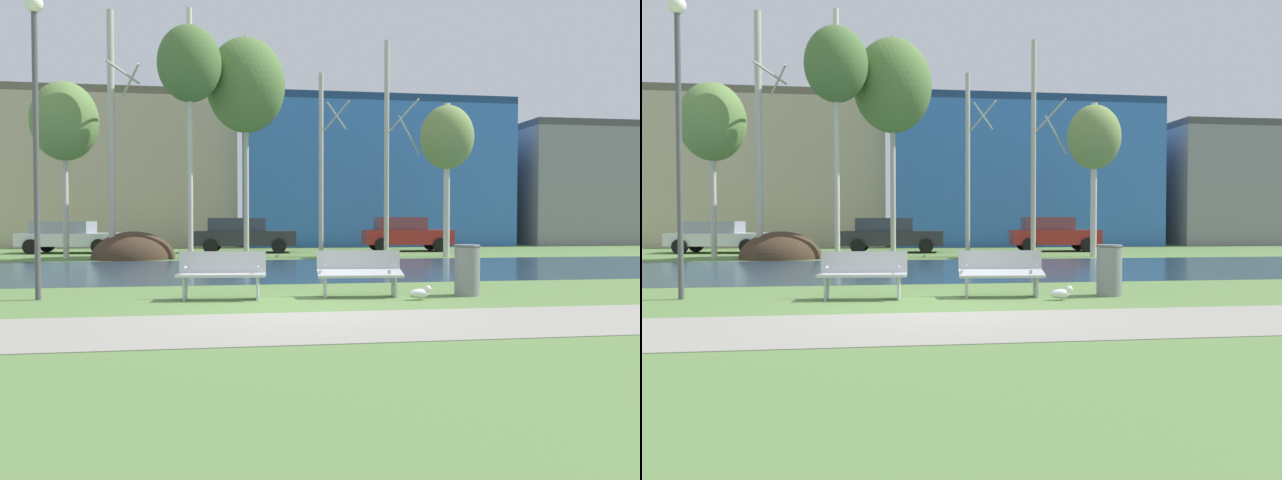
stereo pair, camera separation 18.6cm
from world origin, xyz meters
TOP-DOWN VIEW (x-y plane):
  - ground_plane at (0.00, 10.00)m, footprint 120.00×120.00m
  - paved_path_strip at (0.00, -1.93)m, footprint 60.00×2.51m
  - river_band at (0.00, 7.96)m, footprint 80.00×8.57m
  - soil_mound at (-4.58, 13.63)m, footprint 3.04×2.71m
  - bench_left at (-1.28, 1.20)m, footprint 1.65×0.72m
  - bench_right at (1.30, 1.20)m, footprint 1.65×0.72m
  - trash_bin at (3.39, 1.08)m, footprint 0.51×0.51m
  - seagull at (2.29, 0.55)m, footprint 0.45×0.17m
  - streetlamp at (-4.58, 1.62)m, footprint 0.32×0.32m
  - birch_far_left at (-7.11, 14.21)m, footprint 2.46×2.46m
  - birch_left at (-5.25, 13.25)m, footprint 1.18×2.05m
  - birch_center_left at (-2.47, 13.15)m, footprint 2.34×2.34m
  - birch_center at (-0.36, 14.58)m, footprint 3.11×3.11m
  - birch_center_right at (2.54, 13.64)m, footprint 1.21×2.07m
  - birch_right at (5.36, 14.35)m, footprint 1.45×2.65m
  - birch_far_right at (7.46, 13.23)m, footprint 2.10×2.10m
  - parked_van_nearest_white at (-7.94, 18.30)m, footprint 4.39×2.38m
  - parked_sedan_second_dark at (-0.39, 17.54)m, footprint 4.56×2.20m
  - parked_hatch_third_red at (7.08, 17.66)m, footprint 4.17×2.24m
  - building_beige_block at (-8.49, 26.81)m, footprint 15.93×7.27m
  - building_blue_store at (7.41, 27.07)m, footprint 14.85×9.89m
  - building_grey_warehouse at (22.94, 26.91)m, footprint 13.88×9.91m

SIDE VIEW (x-z plane):
  - ground_plane at x=0.00m, z-range 0.00..0.00m
  - soil_mound at x=-4.58m, z-range -1.02..1.02m
  - river_band at x=0.00m, z-range 0.00..0.01m
  - paved_path_strip at x=0.00m, z-range 0.00..0.01m
  - seagull at x=2.29m, z-range 0.00..0.26m
  - bench_left at x=-1.28m, z-range 0.04..0.91m
  - bench_right at x=1.30m, z-range 0.04..0.91m
  - trash_bin at x=3.39m, z-range 0.02..1.00m
  - parked_van_nearest_white at x=-7.94m, z-range 0.05..1.44m
  - parked_sedan_second_dark at x=-0.39m, z-range 0.03..1.57m
  - parked_hatch_third_red at x=7.08m, z-range 0.03..1.61m
  - building_grey_warehouse at x=22.94m, z-range 0.00..7.15m
  - streetlamp at x=-4.58m, z-range 0.91..6.40m
  - birch_center_right at x=2.54m, z-range 0.10..7.24m
  - building_blue_store at x=7.41m, z-range 0.00..8.25m
  - building_beige_block at x=-8.49m, z-range 0.00..8.42m
  - birch_right at x=5.36m, z-range 0.05..8.77m
  - birch_left at x=-5.25m, z-range 0.09..9.12m
  - birch_far_right at x=7.46m, z-range 1.64..7.67m
  - birch_far_left at x=-7.11m, z-range 1.81..8.42m
  - birch_center at x=-0.36m, z-range 2.41..11.09m
  - birch_center_left at x=-2.47m, z-range 2.52..11.74m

